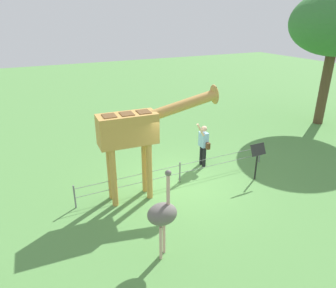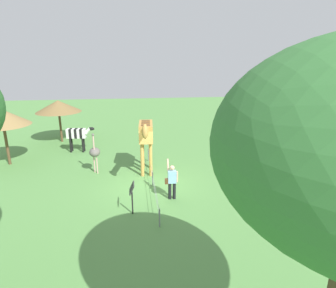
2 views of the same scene
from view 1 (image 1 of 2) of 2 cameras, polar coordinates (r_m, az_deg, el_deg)
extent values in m
plane|color=#568E47|center=(10.67, 2.46, -7.24)|extent=(60.00, 60.00, 0.00)
cylinder|color=#C69347|center=(9.86, -4.30, -3.92)|extent=(0.18, 0.18, 1.83)
cylinder|color=#C69347|center=(9.49, -3.44, -5.02)|extent=(0.18, 0.18, 1.83)
cylinder|color=#C69347|center=(9.61, -10.54, -5.00)|extent=(0.18, 0.18, 1.83)
cylinder|color=#C69347|center=(9.23, -9.92, -6.19)|extent=(0.18, 0.18, 1.83)
cube|color=#C69347|center=(8.98, -7.42, 2.73)|extent=(1.74, 0.80, 0.90)
cube|color=brown|center=(8.97, -4.49, 5.93)|extent=(0.38, 0.46, 0.02)
cube|color=brown|center=(8.84, -7.57, 5.54)|extent=(0.38, 0.46, 0.02)
cube|color=brown|center=(8.73, -10.74, 5.11)|extent=(0.38, 0.46, 0.02)
cylinder|color=#C69347|center=(9.39, 2.55, 7.04)|extent=(2.31, 0.45, 0.79)
ellipsoid|color=#C69347|center=(9.85, 8.51, 8.98)|extent=(0.42, 0.28, 0.68)
cylinder|color=brown|center=(9.86, 8.37, 10.07)|extent=(0.05, 0.05, 0.14)
cylinder|color=brown|center=(9.76, 8.77, 9.93)|extent=(0.05, 0.05, 0.14)
cylinder|color=black|center=(11.73, 6.64, -2.35)|extent=(0.14, 0.14, 0.78)
cylinder|color=black|center=(11.88, 6.14, -1.98)|extent=(0.14, 0.14, 0.78)
cube|color=#8CBFE0|center=(11.54, 6.53, 0.84)|extent=(0.25, 0.37, 0.55)
sphere|color=#D8AD8C|center=(11.40, 6.62, 2.77)|extent=(0.22, 0.22, 0.22)
cylinder|color=#D8AD8C|center=(11.13, 6.00, 2.58)|extent=(0.35, 0.09, 0.52)
cylinder|color=#D8AD8C|center=(11.72, 5.98, 1.18)|extent=(0.08, 0.08, 0.50)
cube|color=brown|center=(11.46, 7.27, -0.31)|extent=(0.12, 0.20, 0.24)
cylinder|color=#CC9E93|center=(7.68, -0.73, -16.68)|extent=(0.07, 0.07, 0.90)
cylinder|color=#CC9E93|center=(7.51, -1.33, -17.71)|extent=(0.07, 0.07, 0.90)
ellipsoid|color=#66605B|center=(7.15, -1.07, -12.70)|extent=(0.70, 0.56, 0.49)
cylinder|color=#CC9E93|center=(6.90, 0.04, -8.65)|extent=(0.08, 0.08, 0.80)
sphere|color=#66605B|center=(6.68, 0.04, -5.35)|extent=(0.14, 0.14, 0.14)
cylinder|color=brown|center=(17.90, 26.71, 9.02)|extent=(0.47, 0.47, 3.65)
cylinder|color=black|center=(11.12, 15.82, -4.07)|extent=(0.06, 0.06, 0.95)
cube|color=#2D2D2D|center=(10.86, 16.19, -0.98)|extent=(0.56, 0.21, 0.38)
cylinder|color=slate|center=(9.64, -16.73, -9.26)|extent=(0.05, 0.05, 0.75)
cylinder|color=slate|center=(10.59, 2.18, -5.18)|extent=(0.05, 0.05, 0.75)
cylinder|color=slate|center=(12.48, 16.49, -1.66)|extent=(0.05, 0.05, 0.75)
cube|color=slate|center=(10.47, 2.20, -3.91)|extent=(7.00, 0.01, 0.01)
cube|color=slate|center=(10.61, 2.18, -5.36)|extent=(7.00, 0.01, 0.01)
camera|label=2|loc=(18.76, 43.55, 19.34)|focal=30.63mm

